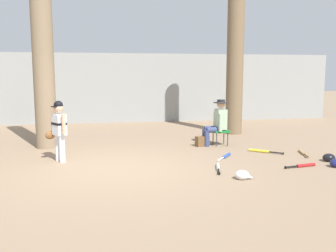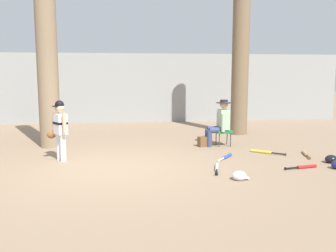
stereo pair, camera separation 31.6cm
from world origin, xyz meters
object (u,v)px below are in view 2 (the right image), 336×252
(bat_wood_tan, at_px, (305,154))
(batting_helmet_black, at_px, (332,159))
(tree_behind_spectator, at_px, (240,60))
(seated_spectator, at_px, (220,121))
(bat_aluminum_silver, at_px, (217,168))
(young_ballplayer, at_px, (60,127))
(folding_stool, at_px, (223,132))
(handbag_beside_stool, at_px, (205,141))
(bat_blue_youth, at_px, (226,157))
(bat_red_barrel, at_px, (304,167))
(batting_helmet_white, at_px, (239,176))
(tree_near_player, at_px, (47,60))
(bat_yellow_trainer, at_px, (264,152))

(bat_wood_tan, distance_m, batting_helmet_black, 0.79)
(tree_behind_spectator, distance_m, seated_spectator, 2.68)
(bat_aluminum_silver, bearing_deg, batting_helmet_black, 4.61)
(young_ballplayer, xyz_separation_m, folding_stool, (3.95, 1.17, -0.38))
(handbag_beside_stool, height_order, bat_blue_youth, handbag_beside_stool)
(handbag_beside_stool, distance_m, bat_red_barrel, 2.85)
(bat_blue_youth, bearing_deg, batting_helmet_white, -98.86)
(tree_near_player, relative_size, young_ballplayer, 4.06)
(bat_blue_youth, height_order, batting_helmet_black, batting_helmet_black)
(tree_behind_spectator, bearing_deg, batting_helmet_white, -108.20)
(bat_red_barrel, bearing_deg, folding_stool, 110.58)
(young_ballplayer, height_order, seated_spectator, young_ballplayer)
(tree_behind_spectator, height_order, batting_helmet_white, tree_behind_spectator)
(batting_helmet_black, bearing_deg, bat_wood_tan, 102.51)
(handbag_beside_stool, relative_size, bat_aluminum_silver, 0.46)
(bat_blue_youth, bearing_deg, seated_spectator, 80.48)
(seated_spectator, xyz_separation_m, bat_yellow_trainer, (0.79, -1.05, -0.61))
(bat_red_barrel, xyz_separation_m, batting_helmet_black, (0.79, 0.36, 0.04))
(tree_near_player, relative_size, handbag_beside_stool, 15.58)
(batting_helmet_white, relative_size, batting_helmet_black, 0.96)
(bat_yellow_trainer, bearing_deg, bat_wood_tan, -20.48)
(folding_stool, relative_size, bat_red_barrel, 0.56)
(young_ballplayer, xyz_separation_m, bat_wood_tan, (5.52, -0.21, -0.71))
(seated_spectator, relative_size, bat_blue_youth, 2.00)
(handbag_beside_stool, relative_size, batting_helmet_black, 1.08)
(batting_helmet_white, bearing_deg, handbag_beside_stool, 88.20)
(batting_helmet_black, bearing_deg, bat_aluminum_silver, -175.39)
(bat_wood_tan, bearing_deg, seated_spectator, 140.45)
(seated_spectator, relative_size, batting_helmet_white, 3.99)
(bat_yellow_trainer, xyz_separation_m, batting_helmet_white, (-1.29, -2.06, 0.04))
(tree_behind_spectator, height_order, batting_helmet_black, tree_behind_spectator)
(seated_spectator, xyz_separation_m, handbag_beside_stool, (-0.40, -0.04, -0.51))
(bat_aluminum_silver, height_order, bat_red_barrel, same)
(batting_helmet_white, bearing_deg, tree_behind_spectator, 71.80)
(young_ballplayer, relative_size, handbag_beside_stool, 3.84)
(seated_spectator, height_order, bat_aluminum_silver, seated_spectator)
(bat_blue_youth, xyz_separation_m, bat_aluminum_silver, (-0.47, -0.93, 0.00))
(bat_aluminum_silver, relative_size, bat_yellow_trainer, 1.09)
(tree_near_player, xyz_separation_m, batting_helmet_white, (3.85, -3.57, -2.12))
(tree_near_player, distance_m, seated_spectator, 4.64)
(young_ballplayer, relative_size, bat_wood_tan, 1.81)
(seated_spectator, distance_m, handbag_beside_stool, 0.65)
(tree_behind_spectator, distance_m, bat_wood_tan, 3.93)
(folding_stool, bearing_deg, young_ballplayer, -163.57)
(young_ballplayer, distance_m, batting_helmet_white, 3.93)
(tree_near_player, relative_size, tree_behind_spectator, 0.97)
(bat_red_barrel, bearing_deg, handbag_beside_stool, 120.39)
(bat_yellow_trainer, bearing_deg, young_ballplayer, -178.55)
(bat_wood_tan, relative_size, bat_yellow_trainer, 1.07)
(handbag_beside_stool, bearing_deg, seated_spectator, 5.85)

